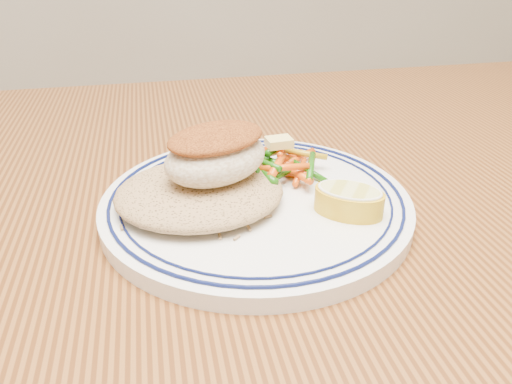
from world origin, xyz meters
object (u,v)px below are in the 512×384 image
at_px(plate, 256,202).
at_px(fish_fillet, 216,153).
at_px(vegetable_pile, 279,163).
at_px(rice_pilaf, 199,189).
at_px(dining_table, 238,286).
at_px(lemon_wedge, 349,199).

xyz_separation_m(plate, fish_fillet, (-0.04, 0.00, 0.05)).
bearing_deg(vegetable_pile, rice_pilaf, -153.91).
relative_size(plate, rice_pilaf, 1.89).
bearing_deg(plate, fish_fillet, 178.42).
distance_m(dining_table, rice_pilaf, 0.13).
distance_m(rice_pilaf, fish_fillet, 0.04).
distance_m(rice_pilaf, lemon_wedge, 0.13).
relative_size(plate, vegetable_pile, 2.63).
bearing_deg(lemon_wedge, dining_table, 146.38).
bearing_deg(plate, vegetable_pile, 51.16).
bearing_deg(rice_pilaf, plate, 1.80).
bearing_deg(fish_fillet, lemon_wedge, -23.19).
bearing_deg(plate, dining_table, 140.01).
distance_m(fish_fillet, lemon_wedge, 0.12).
height_order(plate, rice_pilaf, rice_pilaf).
xyz_separation_m(dining_table, fish_fillet, (-0.02, -0.01, 0.16)).
xyz_separation_m(fish_fillet, vegetable_pile, (0.07, 0.04, -0.03)).
bearing_deg(dining_table, rice_pilaf, -156.16).
relative_size(dining_table, vegetable_pile, 13.97).
bearing_deg(fish_fillet, vegetable_pile, 29.73).
distance_m(dining_table, fish_fillet, 0.16).
xyz_separation_m(dining_table, lemon_wedge, (0.09, -0.06, 0.12)).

